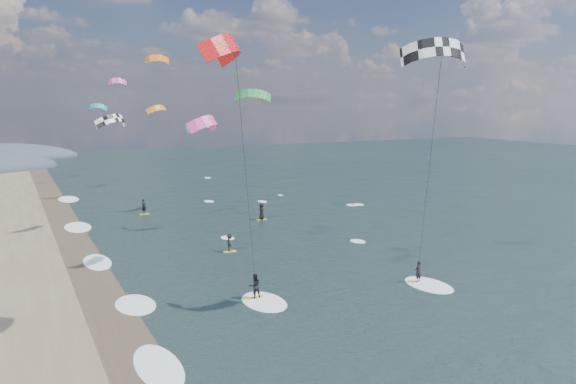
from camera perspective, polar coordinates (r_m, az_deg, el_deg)
name	(u,v)px	position (r m, az deg, el deg)	size (l,w,h in m)	color
ground	(419,370)	(28.95, 13.13, -17.21)	(260.00, 260.00, 0.00)	black
wet_sand_strip	(124,339)	(32.70, -16.36, -14.14)	(3.00, 240.00, 0.00)	#382D23
kitesurfer_near_a	(438,111)	(33.88, 15.02, 7.95)	(7.61, 8.68, 16.59)	#F5F52B
kitesurfer_near_b	(244,139)	(30.38, -4.45, 5.35)	(6.74, 9.25, 16.42)	#F5F52B
far_kitesurfers	(224,220)	(56.95, -6.53, -2.88)	(11.88, 20.34, 1.83)	#F5F52B
bg_kite_field	(151,106)	(73.93, -13.77, 8.44)	(14.78, 69.23, 9.81)	teal
shoreline_surf	(129,307)	(37.24, -15.87, -11.18)	(2.40, 79.40, 0.11)	white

